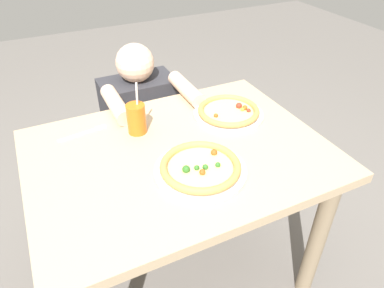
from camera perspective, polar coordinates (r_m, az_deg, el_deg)
ground_plane at (r=1.90m, az=-1.58°, el=-19.50°), size 8.00×8.00×0.00m
dining_table at (r=1.43m, az=-1.99°, el=-4.95°), size 1.12×0.84×0.75m
pizza_near at (r=1.24m, az=1.36°, el=-3.83°), size 0.33×0.33×0.04m
pizza_far at (r=1.57m, az=5.91°, el=5.16°), size 0.31×0.31×0.04m
drink_cup_colored at (r=1.44m, az=-8.92°, el=4.06°), size 0.08×0.08×0.22m
fork at (r=1.51m, az=-16.80°, el=1.76°), size 0.20×0.05×0.00m
diner_seated at (r=2.02m, az=-7.95°, el=1.45°), size 0.41×0.52×0.96m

